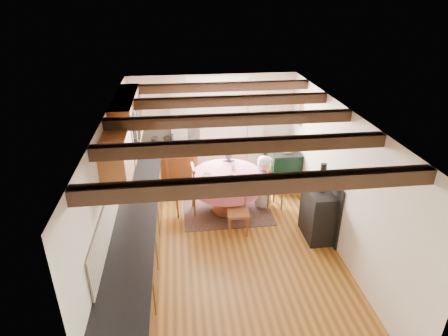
{
  "coord_description": "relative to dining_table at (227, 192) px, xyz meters",
  "views": [
    {
      "loc": [
        -0.74,
        -5.19,
        4.06
      ],
      "look_at": [
        0.0,
        0.8,
        1.15
      ],
      "focal_mm": 30.29,
      "sensor_mm": 36.0,
      "label": 1
    }
  ],
  "objects": [
    {
      "name": "cup",
      "position": [
        0.14,
        0.17,
        0.46
      ],
      "size": [
        0.12,
        0.12,
        0.09
      ],
      "primitive_type": "imported",
      "rotation": [
        0.0,
        0.0,
        1.4
      ],
      "color": "silver",
      "rests_on": "dining_table"
    },
    {
      "name": "rug",
      "position": [
        0.0,
        0.0,
        -0.4
      ],
      "size": [
        1.74,
        1.35,
        0.01
      ],
      "primitive_type": "cube",
      "color": "black",
      "rests_on": "floor"
    },
    {
      "name": "bowl_a",
      "position": [
        0.03,
        -0.24,
        0.44
      ],
      "size": [
        0.31,
        0.31,
        0.05
      ],
      "primitive_type": "imported",
      "rotation": [
        0.0,
        0.0,
        0.53
      ],
      "color": "silver",
      "rests_on": "dining_table"
    },
    {
      "name": "bowl_b",
      "position": [
        -0.4,
        -0.09,
        0.44
      ],
      "size": [
        0.24,
        0.24,
        0.05
      ],
      "primitive_type": "imported",
      "rotation": [
        0.0,
        0.0,
        3.66
      ],
      "color": "silver",
      "rests_on": "dining_table"
    },
    {
      "name": "cast_iron_stove",
      "position": [
        1.46,
        -1.06,
        0.3
      ],
      "size": [
        0.43,
        0.72,
        1.43
      ],
      "primitive_type": null,
      "color": "black",
      "rests_on": "floor"
    },
    {
      "name": "wall_back",
      "position": [
        -0.12,
        1.51,
        0.79
      ],
      "size": [
        3.6,
        0.0,
        2.4
      ],
      "primitive_type": "cube",
      "color": "silver",
      "rests_on": "ground"
    },
    {
      "name": "beam_c",
      "position": [
        -0.12,
        -1.24,
        1.9
      ],
      "size": [
        3.6,
        0.16,
        0.16
      ],
      "primitive_type": "cube",
      "color": "#3B261B",
      "rests_on": "ceiling"
    },
    {
      "name": "aga_range",
      "position": [
        1.35,
        0.95,
        0.04
      ],
      "size": [
        0.63,
        0.97,
        0.89
      ],
      "primitive_type": null,
      "color": "black",
      "rests_on": "floor"
    },
    {
      "name": "worktop_back",
      "position": [
        -1.17,
        1.19,
        0.49
      ],
      "size": [
        1.3,
        0.64,
        0.04
      ],
      "primitive_type": "cube",
      "color": "black",
      "rests_on": "base_cabinet_back"
    },
    {
      "name": "beam_a",
      "position": [
        -0.12,
        -3.24,
        1.9
      ],
      "size": [
        3.6,
        0.16,
        0.16
      ],
      "primitive_type": "cube",
      "color": "#3B261B",
      "rests_on": "ceiling"
    },
    {
      "name": "beam_d",
      "position": [
        -0.12,
        -0.24,
        1.9
      ],
      "size": [
        3.6,
        0.16,
        0.16
      ],
      "primitive_type": "cube",
      "color": "#3B261B",
      "rests_on": "ceiling"
    },
    {
      "name": "wall_cabinet_glass",
      "position": [
        -1.75,
        -0.04,
        1.54
      ],
      "size": [
        0.34,
        1.8,
        0.9
      ],
      "primitive_type": "cube",
      "color": "#96572F",
      "rests_on": "wall_left"
    },
    {
      "name": "curtain_rod",
      "position": [
        -0.02,
        1.41,
        1.79
      ],
      "size": [
        2.0,
        0.03,
        0.03
      ],
      "primitive_type": "cylinder",
      "rotation": [
        0.0,
        1.57,
        0.0
      ],
      "color": "black",
      "rests_on": "wall_back"
    },
    {
      "name": "base_cabinet_left",
      "position": [
        -1.62,
        -1.24,
        0.03
      ],
      "size": [
        0.6,
        5.3,
        0.88
      ],
      "primitive_type": "cube",
      "color": "#96572F",
      "rests_on": "floor"
    },
    {
      "name": "canister_tall",
      "position": [
        -1.39,
        1.14,
        0.64
      ],
      "size": [
        0.16,
        0.16,
        0.27
      ],
      "primitive_type": "cylinder",
      "color": "#262628",
      "rests_on": "worktop_back"
    },
    {
      "name": "wall_picture",
      "position": [
        1.65,
        1.06,
        1.29
      ],
      "size": [
        0.04,
        0.5,
        0.6
      ],
      "primitive_type": "cube",
      "color": "gold",
      "rests_on": "wall_right"
    },
    {
      "name": "child_right",
      "position": [
        0.74,
        0.08,
        0.14
      ],
      "size": [
        0.45,
        0.59,
        1.1
      ],
      "primitive_type": "imported",
      "rotation": [
        0.0,
        0.0,
        1.38
      ],
      "color": "silver",
      "rests_on": "floor"
    },
    {
      "name": "window_frame",
      "position": [
        -0.02,
        1.5,
        1.19
      ],
      "size": [
        1.34,
        0.03,
        1.54
      ],
      "primitive_type": "cube",
      "color": "white",
      "rests_on": "wall_back"
    },
    {
      "name": "wall_right",
      "position": [
        1.68,
        -1.24,
        0.79
      ],
      "size": [
        0.0,
        5.5,
        2.4
      ],
      "primitive_type": "cube",
      "color": "silver",
      "rests_on": "ground"
    },
    {
      "name": "child_far",
      "position": [
        0.1,
        0.59,
        0.12
      ],
      "size": [
        0.43,
        0.34,
        1.05
      ],
      "primitive_type": "imported",
      "rotation": [
        0.0,
        0.0,
        2.9
      ],
      "color": "#424156",
      "rests_on": "floor"
    },
    {
      "name": "ceiling",
      "position": [
        -0.12,
        -1.24,
        1.99
      ],
      "size": [
        3.6,
        5.5,
        0.0
      ],
      "primitive_type": "cube",
      "color": "white",
      "rests_on": "ground"
    },
    {
      "name": "canister_wide",
      "position": [
        -1.12,
        1.25,
        0.62
      ],
      "size": [
        0.19,
        0.19,
        0.21
      ],
      "primitive_type": "cylinder",
      "color": "#262628",
      "rests_on": "worktop_back"
    },
    {
      "name": "canister_slim",
      "position": [
        -1.03,
        1.2,
        0.65
      ],
      "size": [
        0.1,
        0.1,
        0.29
      ],
      "primitive_type": "cylinder",
      "color": "#262628",
      "rests_on": "worktop_back"
    },
    {
      "name": "wall_front",
      "position": [
        -0.12,
        -3.99,
        0.79
      ],
      "size": [
        3.6,
        0.0,
        2.4
      ],
      "primitive_type": "cube",
      "color": "silver",
      "rests_on": "ground"
    },
    {
      "name": "wall_cabinet_solid",
      "position": [
        -1.75,
        -1.54,
        1.49
      ],
      "size": [
        0.34,
        0.9,
        0.7
      ],
      "primitive_type": "cube",
      "color": "#96572F",
      "rests_on": "wall_left"
    },
    {
      "name": "curtain_left",
      "position": [
        -0.87,
        1.41,
        0.69
      ],
      "size": [
        0.35,
        0.1,
        2.1
      ],
      "primitive_type": "cube",
      "color": "silver",
      "rests_on": "wall_back"
    },
    {
      "name": "curtain_right",
      "position": [
        0.83,
        1.41,
        0.69
      ],
      "size": [
        0.35,
        0.1,
        2.1
      ],
      "primitive_type": "cube",
      "color": "silver",
      "rests_on": "wall_back"
    },
    {
      "name": "floor",
      "position": [
        -0.12,
        -1.24,
        -0.41
      ],
      "size": [
        3.6,
        5.5,
        0.0
      ],
      "primitive_type": "cube",
      "color": "#AB621E",
      "rests_on": "ground"
    },
    {
      "name": "splash_back",
      "position": [
        -1.12,
        1.49,
        0.79
      ],
      "size": [
        1.4,
        0.02,
        0.55
      ],
      "primitive_type": "cube",
      "color": "beige",
      "rests_on": "wall_back"
    },
    {
      "name": "chair_near",
      "position": [
        0.1,
        -0.78,
        0.04
      ],
      "size": [
        0.42,
        0.43,
        0.89
      ],
      "primitive_type": null,
      "rotation": [
        0.0,
        0.0,
        -0.09
      ],
      "color": "brown",
      "rests_on": "floor"
    },
    {
      "name": "splash_left",
      "position": [
        -1.9,
        -0.94,
        0.79
      ],
      "size": [
        0.02,
        4.5,
        0.55
      ],
      "primitive_type": "cube",
      "color": "beige",
      "rests_on": "wall_left"
    },
    {
      "name": "chair_right",
      "position": [
        0.89,
        -0.01,
        0.07
      ],
      "size": [
        0.52,
        0.51,
        0.96
      ],
      "primitive_type": null,
      "rotation": [
        0.0,
        0.0,
        1.82
      ],
      "color": "brown",
      "rests_on": "floor"
    },
    {
      "name": "wall_plate",
      "position": [
        0.93,
        1.48,
        1.29
      ],
      "size": [
        0.3,
        0.02,
        0.3
      ],
      "primitive_type": "cylinder",
      "rotation": [
        1.57,
        0.0,
        0.0
      ],
      "color": "silver",
      "rests_on": "wall_back"
    },
    {
      "name": "worktop_left",
      "position": [
        -1.6,
        -1.24,
        0.49
      ],
      "size": [
        0.64,
        5.3,
        0.04
      ],
      "primitive_type": "cube",
      "color": "black",
      "rests_on": "base_cabinet_left"
    },
    {
      "name": "beam_e",
      "position": [
        -0.12,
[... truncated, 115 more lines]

